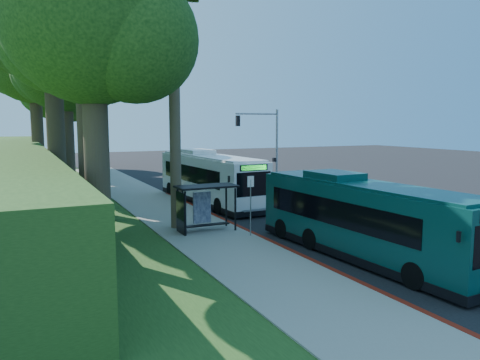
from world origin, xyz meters
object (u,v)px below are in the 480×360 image
bus_shelter (201,199)px  teal_bus (362,218)px  white_bus (209,178)px  pickup (260,190)px

bus_shelter → teal_bus: teal_bus is taller
white_bus → teal_bus: bearing=-90.3°
teal_bus → white_bus: bearing=89.9°
bus_shelter → pickup: bus_shelter is taller
bus_shelter → pickup: 10.73m
bus_shelter → pickup: size_ratio=0.53×
bus_shelter → white_bus: 9.45m
pickup → bus_shelter: bearing=-123.0°
bus_shelter → white_bus: white_bus is taller
white_bus → pickup: 3.95m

